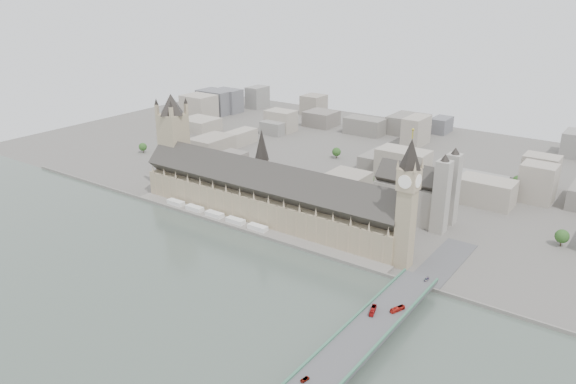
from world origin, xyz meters
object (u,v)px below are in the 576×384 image
Objects in this scene: car_grey at (305,379)px; palace_of_westminster at (267,196)px; red_bus_south at (398,309)px; elizabeth_tower at (408,195)px; red_bus_north at (373,310)px; car_approach at (426,279)px; victoria_tower at (174,138)px; westminster_bridge at (372,331)px; westminster_abbey at (417,194)px.

palace_of_westminster is at bearing 142.04° from car_grey.
elizabeth_tower is at bearing 133.66° from red_bus_south.
elizabeth_tower reaches higher than red_bus_north.
red_bus_south is at bearing -88.90° from car_approach.
red_bus_north reaches higher than car_approach.
victoria_tower is at bearing -176.10° from red_bus_south.
victoria_tower is at bearing 177.04° from palace_of_westminster.
westminster_bridge is at bearing -21.78° from victoria_tower.
westminster_abbey is at bearing 131.13° from red_bus_south.
elizabeth_tower is 10.00× the size of red_bus_south.
elizabeth_tower is 98.53m from red_bus_north.
red_bus_south is (30.24, -74.64, -46.34)m from elizabeth_tower.
westminster_bridge is at bearing -77.98° from red_bus_north.
red_bus_north is at bearing -117.08° from red_bus_south.
car_approach is (290.03, -45.64, -44.18)m from victoria_tower.
car_approach is at bearing -63.52° from westminster_abbey.
westminster_abbey reaches higher than red_bus_north.
palace_of_westminster is at bearing 174.44° from red_bus_south.
elizabeth_tower reaches higher than red_bus_south.
red_bus_south is 47.01m from car_approach.
red_bus_north reaches higher than car_grey.
westminster_abbey is 253.73m from car_grey.
car_grey reaches higher than westminster_bridge.
westminster_abbey is 6.32× the size of red_bus_south.
palace_of_westminster is at bearing 146.51° from westminster_bridge.
elizabeth_tower is 0.33× the size of westminster_bridge.
westminster_abbey reaches higher than palace_of_westminster.
palace_of_westminster reaches higher than westminster_bridge.
victoria_tower reaches higher than red_bus_north.
car_grey is (0.70, -77.05, -0.85)m from red_bus_north.
red_bus_north reaches higher than westminster_bridge.
car_approach is at bearing 62.51° from red_bus_north.
westminster_abbey is 178.44m from red_bus_north.
car_grey is (19.12, -162.09, -47.08)m from elizabeth_tower.
elizabeth_tower is at bearing -72.71° from westminster_abbey.
elizabeth_tower is 62.30m from car_approach.
red_bus_south is at bearing -67.94° from elizabeth_tower.
victoria_tower is (-122.00, 6.30, 32.50)m from palace_of_westminster.
car_grey is at bearing -93.80° from car_approach.
red_bus_north is 1.07× the size of red_bus_south.
red_bus_north is at bearing -20.31° from victoria_tower.
car_grey is (-4.88, -66.59, 5.88)m from westminster_bridge.
westminster_abbey is at bearing 110.43° from car_grey.
elizabeth_tower is 19.83× the size of car_grey.
westminster_abbey is 12.54× the size of car_grey.
red_bus_south is at bearing -17.70° from victoria_tower.
palace_of_westminster is 2.47× the size of elizabeth_tower.
elizabeth_tower is at bearing 138.22° from car_approach.
red_bus_north is at bearing -77.78° from elizabeth_tower.
westminster_abbey is 172.02m from red_bus_south.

